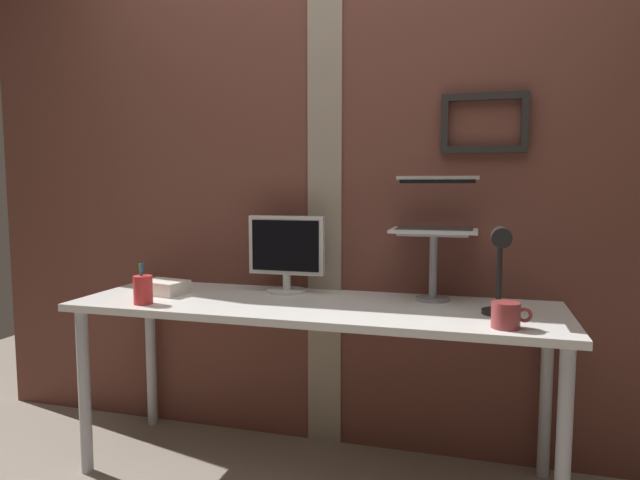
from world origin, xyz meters
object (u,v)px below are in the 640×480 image
Objects in this scene: monitor at (286,250)px; desk_lamp at (500,262)px; coffee_mug at (506,315)px; laptop at (436,216)px; pen_cup at (143,290)px.

monitor reaches higher than desk_lamp.
monitor is 1.01m from coffee_mug.
monitor reaches higher than coffee_mug.
desk_lamp is (0.90, -0.24, 0.02)m from monitor.
desk_lamp is (0.26, -0.32, -0.15)m from laptop.
pen_cup reaches higher than coffee_mug.
laptop is 1.26m from pen_cup.
laptop reaches higher than coffee_mug.
laptop reaches higher than pen_cup.
monitor is 2.62× the size of coffee_mug.
monitor is 1.04× the size of desk_lamp.
desk_lamp is 1.40m from pen_cup.
monitor is 0.67m from laptop.
coffee_mug is at bearing -0.00° from pen_cup.
coffee_mug is (0.92, -0.39, -0.15)m from monitor.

